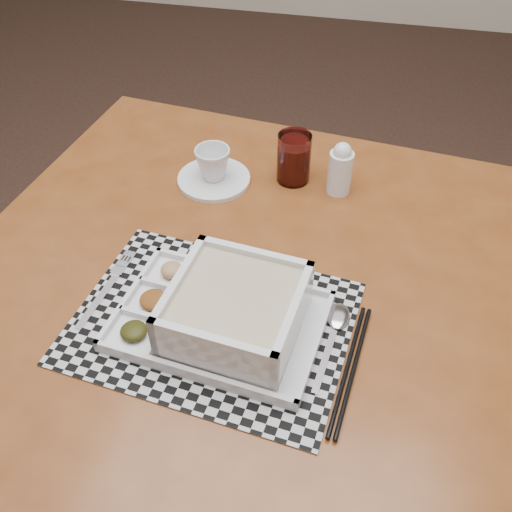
{
  "coord_description": "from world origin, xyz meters",
  "views": [
    {
      "loc": [
        0.75,
        -1.17,
        1.43
      ],
      "look_at": [
        0.62,
        -0.55,
        0.81
      ],
      "focal_mm": 40.0,
      "sensor_mm": 36.0,
      "label": 1
    }
  ],
  "objects_px": {
    "juice_glass": "(294,160)",
    "serving_tray": "(230,314)",
    "dining_table": "(236,299)",
    "cup": "(213,164)",
    "creamer_bottle": "(340,169)"
  },
  "relations": [
    {
      "from": "serving_tray",
      "to": "creamer_bottle",
      "type": "xyz_separation_m",
      "value": [
        0.12,
        0.39,
        0.01
      ]
    },
    {
      "from": "juice_glass",
      "to": "creamer_bottle",
      "type": "relative_size",
      "value": 0.93
    },
    {
      "from": "dining_table",
      "to": "cup",
      "type": "xyz_separation_m",
      "value": [
        -0.1,
        0.24,
        0.12
      ]
    },
    {
      "from": "dining_table",
      "to": "juice_glass",
      "type": "xyz_separation_m",
      "value": [
        0.05,
        0.28,
        0.12
      ]
    },
    {
      "from": "serving_tray",
      "to": "juice_glass",
      "type": "relative_size",
      "value": 3.3
    },
    {
      "from": "serving_tray",
      "to": "cup",
      "type": "bearing_deg",
      "value": 109.23
    },
    {
      "from": "serving_tray",
      "to": "dining_table",
      "type": "bearing_deg",
      "value": 101.26
    },
    {
      "from": "dining_table",
      "to": "juice_glass",
      "type": "distance_m",
      "value": 0.31
    },
    {
      "from": "cup",
      "to": "serving_tray",
      "type": "bearing_deg",
      "value": -92.12
    },
    {
      "from": "dining_table",
      "to": "cup",
      "type": "distance_m",
      "value": 0.29
    },
    {
      "from": "serving_tray",
      "to": "creamer_bottle",
      "type": "bearing_deg",
      "value": 72.57
    },
    {
      "from": "dining_table",
      "to": "juice_glass",
      "type": "bearing_deg",
      "value": 79.29
    },
    {
      "from": "dining_table",
      "to": "cup",
      "type": "relative_size",
      "value": 14.81
    },
    {
      "from": "juice_glass",
      "to": "serving_tray",
      "type": "bearing_deg",
      "value": -93.88
    },
    {
      "from": "juice_glass",
      "to": "dining_table",
      "type": "bearing_deg",
      "value": -100.71
    }
  ]
}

